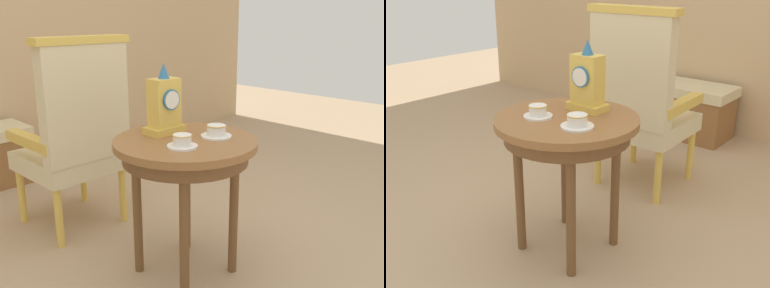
# 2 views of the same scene
# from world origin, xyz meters

# --- Properties ---
(ground_plane) EXTENTS (10.00, 10.00, 0.00)m
(ground_plane) POSITION_xyz_m (0.00, 0.00, 0.00)
(ground_plane) COLOR tan
(side_table) EXTENTS (0.67, 0.67, 0.69)m
(side_table) POSITION_xyz_m (0.04, 0.06, 0.61)
(side_table) COLOR brown
(side_table) RESTS_ON ground
(teacup_left) EXTENTS (0.13, 0.13, 0.06)m
(teacup_left) POSITION_xyz_m (-0.06, -0.02, 0.72)
(teacup_left) COLOR white
(teacup_left) RESTS_ON side_table
(teacup_right) EXTENTS (0.15, 0.15, 0.06)m
(teacup_right) POSITION_xyz_m (0.17, -0.01, 0.72)
(teacup_right) COLOR white
(teacup_right) RESTS_ON side_table
(mantel_clock) EXTENTS (0.19, 0.11, 0.34)m
(mantel_clock) POSITION_xyz_m (0.05, 0.21, 0.83)
(mantel_clock) COLOR gold
(mantel_clock) RESTS_ON side_table
(armchair) EXTENTS (0.56, 0.55, 1.14)m
(armchair) POSITION_xyz_m (-0.07, 0.85, 0.59)
(armchair) COLOR beige
(armchair) RESTS_ON ground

